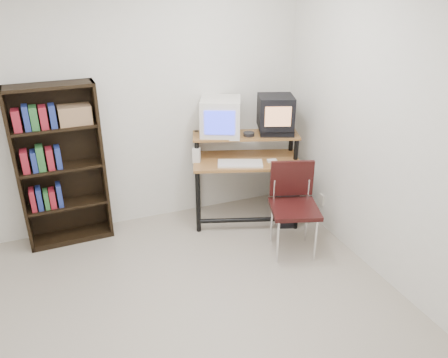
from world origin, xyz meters
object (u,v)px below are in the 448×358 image
object	(u,v)px
bookshelf	(60,164)
crt_monitor	(221,117)
computer_desk	(246,163)
school_chair	(293,199)
pc_tower	(285,202)
crt_tv	(276,112)

from	to	relation	value
bookshelf	crt_monitor	bearing A→B (deg)	-4.25
bookshelf	computer_desk	bearing A→B (deg)	-10.43
computer_desk	bookshelf	size ratio (longest dim) A/B	0.77
school_chair	bookshelf	distance (m)	2.33
pc_tower	computer_desk	bearing A→B (deg)	173.59
school_chair	computer_desk	bearing A→B (deg)	122.26
crt_tv	computer_desk	bearing A→B (deg)	-159.32
crt_tv	school_chair	world-z (taller)	crt_tv
crt_monitor	crt_tv	xyz separation A→B (m)	(0.55, -0.20, 0.05)
bookshelf	pc_tower	bearing A→B (deg)	-13.56
computer_desk	bookshelf	distance (m)	1.92
crt_tv	pc_tower	distance (m)	1.03
computer_desk	pc_tower	world-z (taller)	computer_desk
school_chair	bookshelf	world-z (taller)	bookshelf
crt_tv	school_chair	size ratio (longest dim) A/B	0.51
crt_monitor	pc_tower	size ratio (longest dim) A/B	1.23
computer_desk	pc_tower	distance (m)	0.66
pc_tower	crt_tv	bearing A→B (deg)	129.37
pc_tower	school_chair	bearing A→B (deg)	-94.38
crt_monitor	pc_tower	world-z (taller)	crt_monitor
crt_tv	pc_tower	xyz separation A→B (m)	(0.08, -0.20, -1.01)
computer_desk	pc_tower	size ratio (longest dim) A/B	2.82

